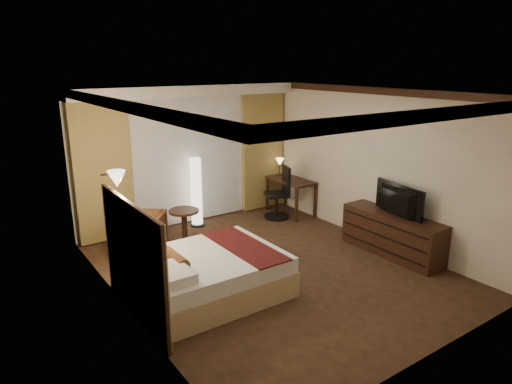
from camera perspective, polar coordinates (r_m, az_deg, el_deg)
floor at (r=7.22m, az=1.84°, el=-9.53°), size 4.50×5.50×0.01m
ceiling at (r=6.53m, az=2.05°, el=12.38°), size 4.50×5.50×0.01m
back_wall at (r=9.05m, az=-8.56°, el=4.58°), size 4.50×0.02×2.70m
left_wall at (r=5.75m, az=-16.37°, el=-2.51°), size 0.02×5.50×2.70m
right_wall at (r=8.26m, az=14.58°, el=3.16°), size 0.02×5.50×2.70m
crown_molding at (r=6.53m, az=2.05°, el=11.85°), size 4.50×5.50×0.12m
soffit at (r=8.66m, az=-8.15°, el=12.45°), size 4.50×0.50×0.20m
curtain_sheer at (r=9.00m, az=-8.30°, el=3.88°), size 2.48×0.04×2.45m
curtain_left_drape at (r=8.34m, az=-18.59°, el=2.26°), size 1.00×0.14×2.45m
curtain_right_drape at (r=9.81m, az=0.79°, el=5.04°), size 1.00×0.14×2.45m
wall_sconce at (r=6.29m, az=-17.02°, el=1.57°), size 0.24×0.24×0.24m
bed at (r=6.39m, az=-6.04°, el=-10.27°), size 1.99×1.55×0.58m
headboard at (r=5.84m, az=-14.93°, el=-8.44°), size 0.12×1.85×1.50m
armchair at (r=7.82m, az=-14.35°, el=-4.90°), size 1.03×1.02×0.78m
side_table at (r=8.25m, az=-8.94°, el=-4.18°), size 0.53×0.53×0.59m
floor_lamp at (r=8.90m, az=-7.47°, el=0.01°), size 0.29×0.29×1.37m
desk at (r=9.63m, az=4.35°, el=-0.56°), size 0.55×1.09×0.75m
desk_lamp at (r=9.79m, az=2.97°, el=3.03°), size 0.18×0.18×0.34m
office_chair at (r=9.30m, az=2.62°, el=-0.06°), size 0.66×0.66×1.08m
dresser at (r=7.93m, az=16.66°, el=-5.08°), size 0.50×1.79×0.70m
television at (r=7.71m, az=16.90°, el=-0.62°), size 0.76×1.13×0.14m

